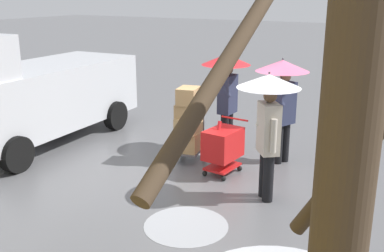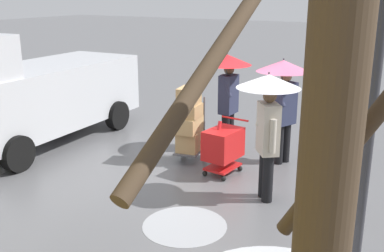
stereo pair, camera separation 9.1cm
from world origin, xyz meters
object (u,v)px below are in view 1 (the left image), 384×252
Objects in this scene: pedestrian_black_side at (227,79)px; shopping_cart_vendor at (223,145)px; pedestrian_pink_side at (269,107)px; hand_dolly_boxes at (189,122)px; cargo_van_parked_right at (28,94)px; street_lamp at (377,83)px; pedestrian_white_side at (283,87)px.

shopping_cart_vendor is at bearing 113.27° from pedestrian_black_side.
hand_dolly_boxes is at bearing -23.38° from pedestrian_pink_side.
pedestrian_pink_side is (-1.98, 0.86, 0.74)m from hand_dolly_boxes.
street_lamp is (-7.39, 1.35, 1.19)m from cargo_van_parked_right.
pedestrian_black_side is at bearing -107.60° from hand_dolly_boxes.
shopping_cart_vendor is at bearing 164.24° from hand_dolly_boxes.
pedestrian_black_side is at bearing -66.73° from shopping_cart_vendor.
pedestrian_pink_side is 1.74m from pedestrian_white_side.
shopping_cart_vendor is 1.61m from pedestrian_pink_side.
shopping_cart_vendor is 0.27× the size of street_lamp.
cargo_van_parked_right reaches higher than pedestrian_white_side.
pedestrian_black_side is 4.76m from street_lamp.
pedestrian_black_side is 1.00× the size of pedestrian_white_side.
street_lamp is (-3.41, 3.23, 0.79)m from pedestrian_black_side.
cargo_van_parked_right is 2.52× the size of pedestrian_white_side.
cargo_van_parked_right is at bearing -0.28° from pedestrian_pink_side.
cargo_van_parked_right is 4.42m from pedestrian_black_side.
cargo_van_parked_right is 3.75m from hand_dolly_boxes.
pedestrian_white_side is at bearing -162.42° from cargo_van_parked_right.
pedestrian_white_side is at bearing 171.00° from pedestrian_black_side.
street_lamp is (-3.75, 2.18, 1.52)m from hand_dolly_boxes.
pedestrian_white_side is (-0.75, -1.10, 1.00)m from shopping_cart_vendor.
shopping_cart_vendor is at bearing 55.81° from pedestrian_white_side.
hand_dolly_boxes is at bearing -167.17° from cargo_van_parked_right.
street_lamp is (-2.10, 3.02, 0.80)m from pedestrian_white_side.
shopping_cart_vendor is at bearing -34.00° from street_lamp.
street_lamp is at bearing 143.20° from pedestrian_pink_side.
cargo_van_parked_right is 5.20× the size of shopping_cart_vendor.
pedestrian_black_side and pedestrian_white_side have the same top height.
pedestrian_black_side is at bearing -9.00° from pedestrian_white_side.
hand_dolly_boxes reaches higher than shopping_cart_vendor.
cargo_van_parked_right is at bearing -10.32° from street_lamp.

